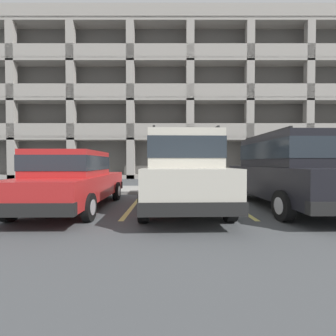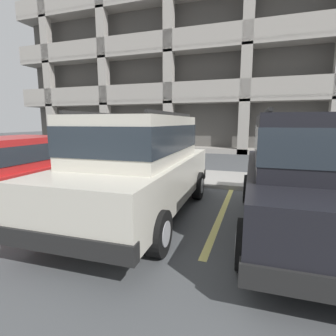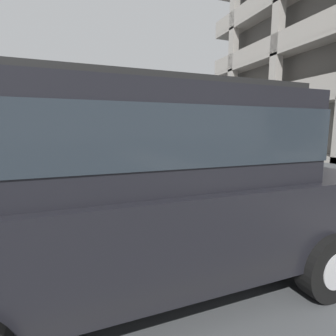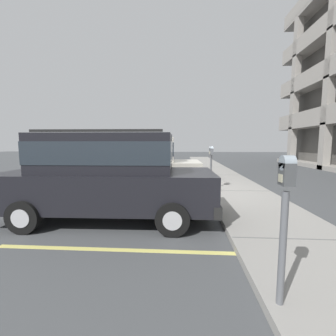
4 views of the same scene
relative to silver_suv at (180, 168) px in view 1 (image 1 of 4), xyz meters
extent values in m
cube|color=#444749|center=(0.10, 2.42, -1.14)|extent=(80.00, 80.00, 0.10)
cube|color=gray|center=(0.10, 3.72, -1.03)|extent=(40.00, 2.20, 0.12)
cube|color=#606060|center=(-3.90, 3.72, -0.97)|extent=(0.03, 2.16, 0.00)
cube|color=#606060|center=(0.10, 3.72, -0.97)|extent=(0.03, 2.16, 0.00)
cube|color=#606060|center=(4.10, 3.72, -0.97)|extent=(0.03, 2.16, 0.00)
cube|color=#DBD16B|center=(-4.26, 1.02, -1.08)|extent=(0.12, 4.80, 0.01)
cube|color=#DBD16B|center=(-1.35, 1.02, -1.08)|extent=(0.12, 4.80, 0.01)
cube|color=#DBD16B|center=(1.56, 1.02, -1.08)|extent=(0.12, 4.80, 0.01)
cube|color=#DBD16B|center=(4.46, 1.02, -1.08)|extent=(0.12, 4.80, 0.01)
cube|color=beige|center=(0.00, 0.02, -0.36)|extent=(1.99, 4.76, 0.80)
cube|color=beige|center=(0.00, -0.03, 0.46)|extent=(1.71, 2.97, 0.84)
cube|color=#232B33|center=(0.00, -0.03, 0.48)|extent=(1.74, 2.99, 0.46)
cube|color=black|center=(-0.08, 2.33, -0.64)|extent=(1.88, 0.22, 0.24)
cube|color=black|center=(0.08, -2.29, -0.64)|extent=(1.88, 0.22, 0.24)
cube|color=silver|center=(0.49, 2.40, -0.28)|extent=(0.24, 0.04, 0.14)
cube|color=silver|center=(-0.65, 2.36, -0.28)|extent=(0.24, 0.04, 0.14)
cylinder|color=black|center=(0.85, 1.51, -0.76)|extent=(0.22, 0.67, 0.66)
cylinder|color=#B2B2B7|center=(0.85, 1.51, -0.76)|extent=(0.23, 0.37, 0.36)
cylinder|color=black|center=(-0.95, 1.45, -0.76)|extent=(0.22, 0.67, 0.66)
cylinder|color=#B2B2B7|center=(-0.95, 1.45, -0.76)|extent=(0.23, 0.37, 0.36)
cylinder|color=black|center=(0.95, -1.40, -0.76)|extent=(0.22, 0.67, 0.66)
cylinder|color=#B2B2B7|center=(0.95, -1.40, -0.76)|extent=(0.23, 0.37, 0.36)
cylinder|color=black|center=(-0.85, -1.46, -0.76)|extent=(0.22, 0.67, 0.66)
cylinder|color=#B2B2B7|center=(-0.85, -1.46, -0.76)|extent=(0.23, 0.37, 0.36)
cube|color=black|center=(0.69, -0.01, 0.92)|extent=(0.14, 2.62, 0.05)
cube|color=black|center=(-0.69, -0.05, 0.92)|extent=(0.14, 2.62, 0.05)
cube|color=red|center=(-2.87, -0.04, -0.49)|extent=(1.77, 4.43, 0.60)
cube|color=red|center=(-2.86, -0.34, 0.13)|extent=(1.53, 2.00, 0.64)
cube|color=#232B33|center=(-2.86, -0.34, 0.15)|extent=(1.55, 2.03, 0.35)
cube|color=black|center=(-2.90, 2.12, -0.67)|extent=(1.74, 0.19, 0.24)
cube|color=black|center=(-2.83, -2.20, -0.67)|extent=(1.74, 0.19, 0.24)
cube|color=silver|center=(-2.37, 2.18, -0.43)|extent=(0.24, 0.03, 0.14)
cube|color=silver|center=(-3.43, 2.16, -0.43)|extent=(0.24, 0.03, 0.14)
cylinder|color=black|center=(-2.06, 1.34, -0.79)|extent=(0.17, 0.60, 0.60)
cylinder|color=#B2B2B7|center=(-2.06, 1.34, -0.79)|extent=(0.19, 0.33, 0.33)
cylinder|color=black|center=(-3.72, 1.31, -0.79)|extent=(0.17, 0.60, 0.60)
cylinder|color=#B2B2B7|center=(-3.72, 1.31, -0.79)|extent=(0.19, 0.33, 0.33)
cylinder|color=black|center=(-2.01, -1.39, -0.79)|extent=(0.17, 0.60, 0.60)
cylinder|color=#B2B2B7|center=(-2.01, -1.39, -0.79)|extent=(0.19, 0.33, 0.33)
cylinder|color=black|center=(-3.68, -1.41, -0.79)|extent=(0.17, 0.60, 0.60)
cylinder|color=#B2B2B7|center=(-3.68, -1.41, -0.79)|extent=(0.19, 0.33, 0.33)
cube|color=black|center=(2.96, 0.10, -0.36)|extent=(1.94, 4.74, 0.80)
cube|color=black|center=(2.97, 0.05, 0.46)|extent=(1.68, 2.95, 0.84)
cube|color=#232B33|center=(2.97, 0.05, 0.48)|extent=(1.71, 2.97, 0.46)
cube|color=black|center=(2.91, 2.41, -0.64)|extent=(1.88, 0.20, 0.24)
cube|color=silver|center=(3.48, 2.47, -0.28)|extent=(0.24, 0.04, 0.14)
cube|color=silver|center=(2.34, 2.44, -0.28)|extent=(0.24, 0.04, 0.14)
cylinder|color=black|center=(3.83, 1.57, -0.76)|extent=(0.21, 0.66, 0.66)
cylinder|color=#B2B2B7|center=(3.83, 1.57, -0.76)|extent=(0.23, 0.37, 0.36)
cylinder|color=black|center=(2.03, 1.53, -0.76)|extent=(0.21, 0.66, 0.66)
cylinder|color=#B2B2B7|center=(2.03, 1.53, -0.76)|extent=(0.23, 0.37, 0.36)
cylinder|color=black|center=(2.10, -1.38, -0.76)|extent=(0.21, 0.66, 0.66)
cylinder|color=#B2B2B7|center=(2.10, -1.38, -0.76)|extent=(0.23, 0.37, 0.36)
cube|color=black|center=(3.65, 0.06, 0.92)|extent=(0.11, 2.62, 0.05)
cube|color=black|center=(2.28, 0.03, 0.92)|extent=(0.11, 2.62, 0.05)
cylinder|color=#595B60|center=(-0.08, 2.77, -0.38)|extent=(0.07, 0.07, 1.18)
cube|color=#595B60|center=(-0.08, 2.77, 0.25)|extent=(0.28, 0.06, 0.06)
cube|color=#515459|center=(-0.18, 2.77, 0.39)|extent=(0.15, 0.11, 0.22)
cylinder|color=#8C99A3|center=(-0.18, 2.77, 0.50)|extent=(0.15, 0.11, 0.15)
cube|color=#B7B293|center=(-0.18, 2.71, 0.35)|extent=(0.08, 0.01, 0.08)
cube|color=#515459|center=(0.02, 2.77, 0.39)|extent=(0.15, 0.11, 0.22)
cylinder|color=#8C99A3|center=(0.02, 2.77, 0.50)|extent=(0.15, 0.11, 0.15)
cube|color=#B7B293|center=(0.02, 2.71, 0.35)|extent=(0.08, 0.01, 0.08)
cylinder|color=#595B60|center=(5.74, 2.77, -0.38)|extent=(0.07, 0.07, 1.17)
cube|color=#424447|center=(5.74, 2.77, 0.38)|extent=(0.15, 0.11, 0.22)
cylinder|color=#8C99A3|center=(5.74, 2.77, 0.49)|extent=(0.15, 0.11, 0.15)
cube|color=#B7B293|center=(5.74, 2.71, 0.34)|extent=(0.08, 0.01, 0.08)
cube|color=#54514D|center=(1.35, 16.60, 4.91)|extent=(31.36, 8.80, 12.00)
cube|color=gray|center=(1.35, 16.00, -0.94)|extent=(32.00, 10.00, 0.30)
cube|color=gray|center=(1.35, 16.00, 2.06)|extent=(32.00, 10.00, 0.30)
cube|color=gray|center=(1.35, 11.10, 2.61)|extent=(32.00, 0.20, 1.10)
cube|color=gray|center=(1.35, 16.00, 5.06)|extent=(32.00, 10.00, 0.30)
cube|color=gray|center=(1.35, 11.10, 5.61)|extent=(32.00, 0.20, 1.10)
cube|color=gray|center=(1.35, 16.00, 8.06)|extent=(32.00, 10.00, 0.30)
cube|color=gray|center=(1.35, 11.10, 8.61)|extent=(32.00, 0.20, 1.10)
cube|color=gray|center=(1.35, 16.00, 11.06)|extent=(32.00, 10.00, 0.30)
cube|color=gray|center=(1.35, 11.10, 11.61)|extent=(32.00, 0.20, 1.10)
cube|color=gray|center=(-12.36, 11.25, 4.91)|extent=(0.60, 0.50, 12.00)
cube|color=gray|center=(-7.79, 11.25, 4.91)|extent=(0.60, 0.50, 12.00)
cube|color=gray|center=(-3.22, 11.25, 4.91)|extent=(0.60, 0.50, 12.00)
cube|color=gray|center=(1.35, 11.25, 4.91)|extent=(0.60, 0.50, 12.00)
cube|color=gray|center=(5.92, 11.25, 4.91)|extent=(0.60, 0.50, 12.00)
cube|color=gray|center=(10.49, 11.25, 4.91)|extent=(0.60, 0.50, 12.00)
camera|label=1|loc=(-0.35, -6.10, 0.15)|focal=24.00mm
camera|label=2|loc=(2.18, -4.63, 0.77)|focal=28.00mm
camera|label=3|loc=(5.49, -0.67, 0.54)|focal=28.00mm
camera|label=4|loc=(7.96, 1.76, 0.67)|focal=24.00mm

